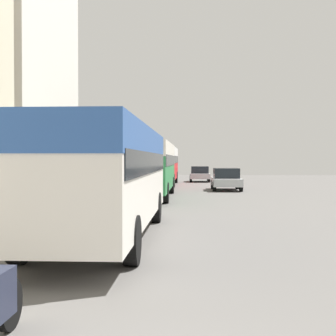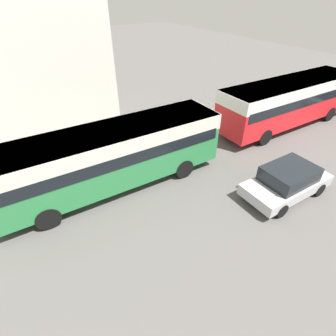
# 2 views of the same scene
# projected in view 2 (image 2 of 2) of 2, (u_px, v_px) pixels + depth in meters

# --- Properties ---
(bus_following) EXTENTS (2.51, 10.55, 2.99)m
(bus_following) POSITION_uv_depth(u_px,v_px,m) (111.00, 152.00, 11.70)
(bus_following) COLOR #2D8447
(bus_following) RESTS_ON ground_plane
(bus_third_in_line) EXTENTS (2.63, 10.79, 3.07)m
(bus_third_in_line) POSITION_uv_depth(u_px,v_px,m) (290.00, 97.00, 17.24)
(bus_third_in_line) COLOR red
(bus_third_in_line) RESTS_ON ground_plane
(car_far_curb) EXTENTS (1.96, 4.22, 1.51)m
(car_far_curb) POSITION_uv_depth(u_px,v_px,m) (287.00, 181.00, 11.86)
(car_far_curb) COLOR #B7B7BC
(car_far_curb) RESTS_ON ground_plane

